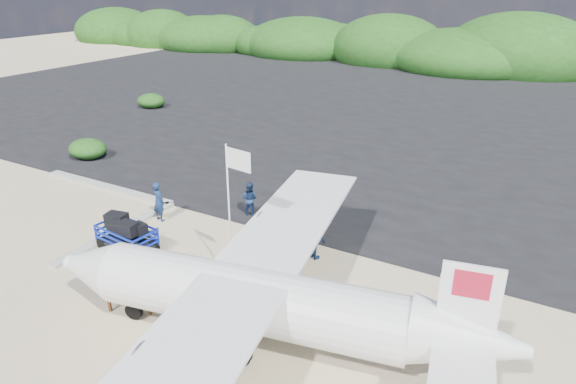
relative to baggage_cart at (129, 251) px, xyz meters
name	(u,v)px	position (x,y,z in m)	size (l,w,h in m)	color
ground	(172,275)	(2.83, -0.51, 0.00)	(160.00, 160.00, 0.00)	beige
asphalt_apron	(408,111)	(2.83, 29.49, 0.00)	(90.00, 50.00, 0.04)	#B2B2B2
lagoon	(53,212)	(-6.17, 0.99, 0.00)	(9.00, 7.00, 0.40)	#B2B2B2
vegetation_band	(470,68)	(2.83, 54.49, 0.00)	(124.00, 8.00, 4.40)	#B2B2B2
baggage_cart	(129,251)	(0.00, 0.00, 0.00)	(2.74, 1.57, 1.37)	#0D29C9
flagpole	(233,283)	(5.26, 0.18, 0.00)	(1.11, 0.46, 5.55)	white
signboard	(131,313)	(3.25, -3.09, 0.00)	(1.66, 0.16, 1.37)	brown
crew_a	(158,201)	(-0.92, 2.93, 0.97)	(0.71, 0.46, 1.94)	navy
crew_b	(250,199)	(2.48, 5.55, 0.85)	(0.83, 0.64, 1.70)	navy
crew_c	(314,238)	(7.08, 3.36, 0.93)	(1.10, 0.46, 1.87)	navy
aircraft_large	(571,148)	(15.53, 25.07, 0.00)	(17.57, 17.57, 5.27)	#B2B2B2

